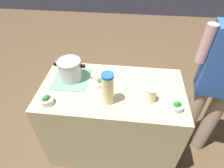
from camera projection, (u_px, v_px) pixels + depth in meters
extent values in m
plane|color=brown|center=(112.00, 143.00, 2.22)|extent=(8.00, 8.00, 0.00)
cube|color=#BCB483|center=(112.00, 120.00, 1.92)|extent=(1.26, 0.68, 0.88)
cube|color=#68A77C|center=(72.00, 78.00, 1.73)|extent=(0.32, 0.34, 0.01)
cylinder|color=#B7B7BC|center=(70.00, 70.00, 1.66)|extent=(0.20, 0.20, 0.18)
torus|color=#99999E|center=(69.00, 61.00, 1.60)|extent=(0.21, 0.21, 0.01)
cube|color=black|center=(56.00, 64.00, 1.64)|extent=(0.04, 0.02, 0.02)
cube|color=black|center=(83.00, 66.00, 1.62)|extent=(0.04, 0.02, 0.02)
cylinder|color=beige|center=(108.00, 89.00, 1.43)|extent=(0.09, 0.09, 0.26)
cylinder|color=blue|center=(108.00, 75.00, 1.34)|extent=(0.10, 0.10, 0.02)
ellipsoid|color=yellow|center=(110.00, 89.00, 1.42)|extent=(0.04, 0.04, 0.01)
cylinder|color=beige|center=(151.00, 95.00, 1.49)|extent=(0.07, 0.07, 0.11)
cylinder|color=#B2AD99|center=(152.00, 90.00, 1.45)|extent=(0.08, 0.08, 0.01)
cylinder|color=silver|center=(47.00, 101.00, 1.48)|extent=(0.10, 0.10, 0.05)
ellipsoid|color=#297E1F|center=(47.00, 98.00, 1.47)|extent=(0.05, 0.05, 0.06)
ellipsoid|color=#327533|center=(45.00, 99.00, 1.45)|extent=(0.05, 0.05, 0.06)
ellipsoid|color=#1F7F1D|center=(45.00, 99.00, 1.46)|extent=(0.04, 0.04, 0.05)
cylinder|color=silver|center=(99.00, 84.00, 1.64)|extent=(0.11, 0.11, 0.05)
ellipsoid|color=#37751A|center=(100.00, 81.00, 1.62)|extent=(0.05, 0.05, 0.06)
ellipsoid|color=#1F7F22|center=(101.00, 81.00, 1.62)|extent=(0.04, 0.04, 0.04)
cylinder|color=silver|center=(176.00, 106.00, 1.44)|extent=(0.12, 0.12, 0.05)
ellipsoid|color=#1E781B|center=(176.00, 105.00, 1.41)|extent=(0.05, 0.05, 0.06)
ellipsoid|color=#286F30|center=(179.00, 105.00, 1.42)|extent=(0.04, 0.04, 0.05)
cylinder|color=tan|center=(189.00, 120.00, 1.93)|extent=(0.14, 0.14, 0.87)
cylinder|color=tan|center=(209.00, 122.00, 1.91)|extent=(0.14, 0.14, 0.87)
cylinder|color=#BB8B8D|center=(206.00, 44.00, 1.36)|extent=(0.08, 0.08, 0.30)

